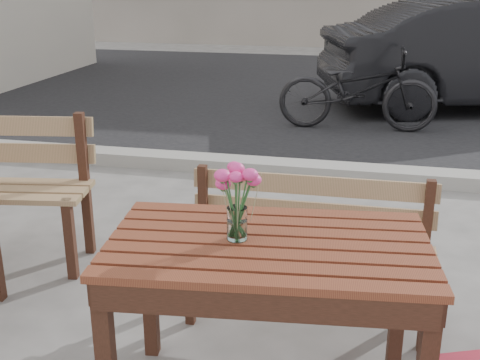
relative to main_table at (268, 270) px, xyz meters
name	(u,v)px	position (x,y,z in m)	size (l,w,h in m)	color
street	(341,120)	(0.00, 5.05, -0.59)	(30.00, 8.12, 0.12)	black
main_table	(268,270)	(0.00, 0.00, 0.00)	(1.28, 0.83, 0.75)	maroon
main_bench	(309,231)	(0.08, 0.75, -0.15)	(1.25, 0.39, 0.78)	olive
main_vase	(237,192)	(-0.12, -0.01, 0.31)	(0.17, 0.17, 0.30)	white
bicycle	(357,89)	(0.18, 4.76, -0.17)	(0.61, 1.75, 0.92)	black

